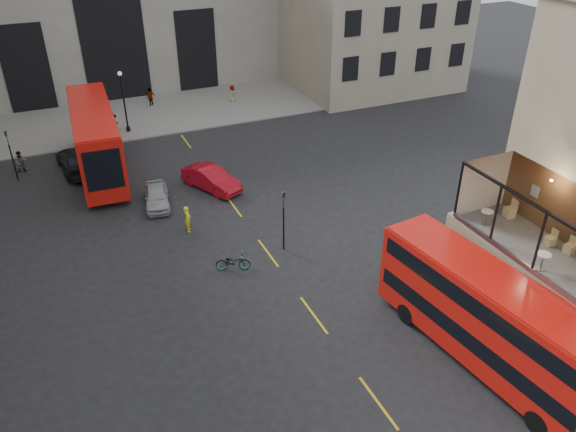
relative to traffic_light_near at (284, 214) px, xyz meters
name	(u,v)px	position (x,y,z in m)	size (l,w,h in m)	color
ground	(418,387)	(1.00, -12.00, -2.42)	(140.00, 140.00, 0.00)	black
host_frontage	(545,306)	(7.50, -12.00, -0.17)	(3.00, 11.00, 4.50)	tan
cafe_floor	(558,264)	(7.50, -12.00, 2.12)	(3.00, 10.00, 0.10)	slate
pavement_far	(121,117)	(-5.00, 26.00, -2.36)	(40.00, 12.00, 0.12)	slate
traffic_light_near	(284,214)	(0.00, 0.00, 0.00)	(0.16, 0.20, 3.80)	black
traffic_light_far	(10,150)	(-14.00, 16.00, 0.00)	(0.16, 0.20, 3.80)	black
street_lamp_b	(125,106)	(-5.00, 22.00, -0.03)	(0.36, 0.36, 5.33)	black
bus_near	(488,315)	(4.50, -11.68, 0.09)	(3.96, 11.46, 4.48)	red
bus_far	(96,137)	(-8.25, 15.04, 0.34)	(3.42, 12.47, 4.93)	red
car_a	(157,196)	(-5.59, 8.25, -1.76)	(1.57, 3.91, 1.33)	#9B9EA2
car_b	(211,179)	(-1.56, 9.06, -1.65)	(1.63, 4.69, 1.54)	#A90A18
car_c	(76,160)	(-9.87, 16.00, -1.61)	(2.27, 5.59, 1.62)	black
bicycle	(233,262)	(-3.37, -0.71, -1.92)	(0.67, 1.91, 1.00)	gray
cyclist	(188,219)	(-4.54, 4.27, -1.57)	(0.62, 0.41, 1.70)	yellow
pedestrian_a	(21,162)	(-13.60, 17.36, -1.60)	(0.80, 0.63, 1.66)	gray
pedestrian_b	(114,123)	(-6.03, 22.63, -1.63)	(1.03, 0.59, 1.59)	gray
pedestrian_c	(150,97)	(-1.77, 27.75, -1.51)	(1.07, 0.45, 1.83)	gray
pedestrian_d	(232,94)	(5.78, 25.67, -1.57)	(0.84, 0.55, 1.72)	gray
cafe_table_mid	(543,259)	(6.50, -12.00, 2.67)	(0.60, 0.60, 0.75)	silver
cafe_table_far	(487,215)	(6.86, -8.20, 2.64)	(0.57, 0.57, 0.71)	white
cafe_chair_b	(570,248)	(8.53, -11.59, 2.41)	(0.44, 0.44, 0.79)	tan
cafe_chair_c	(550,240)	(8.27, -10.77, 2.41)	(0.39, 0.39, 0.76)	tan
cafe_chair_d	(510,212)	(8.37, -8.13, 2.45)	(0.51, 0.51, 0.92)	tan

